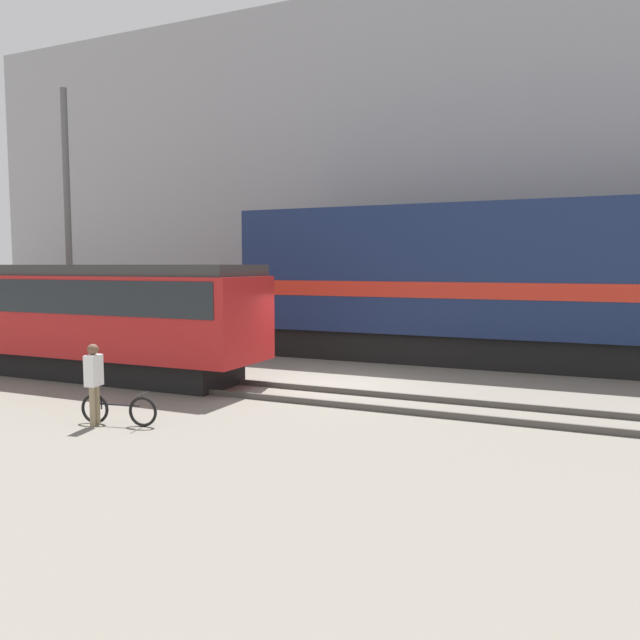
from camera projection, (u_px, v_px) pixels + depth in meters
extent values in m
plane|color=slate|center=(330.00, 385.00, 16.67)|extent=(120.00, 120.00, 0.00)
cube|color=#47423D|center=(291.00, 400.00, 14.52)|extent=(60.00, 0.07, 0.14)
cube|color=#47423D|center=(316.00, 389.00, 15.82)|extent=(60.00, 0.07, 0.14)
cube|color=#47423D|center=(384.00, 359.00, 20.84)|extent=(60.00, 0.07, 0.14)
cube|color=#47423D|center=(397.00, 353.00, 22.15)|extent=(60.00, 0.07, 0.14)
cube|color=#99999E|center=(442.00, 174.00, 27.35)|extent=(46.31, 6.00, 14.40)
cube|color=black|center=(488.00, 349.00, 20.13)|extent=(15.24, 2.55, 1.00)
cube|color=navy|center=(490.00, 270.00, 19.90)|extent=(16.56, 3.00, 4.09)
cube|color=red|center=(489.00, 289.00, 19.96)|extent=(16.23, 3.04, 0.50)
cube|color=black|center=(61.00, 362.00, 18.39)|extent=(11.43, 2.00, 0.70)
cube|color=#B21E1E|center=(59.00, 313.00, 18.26)|extent=(12.99, 2.50, 2.21)
cube|color=#1E2328|center=(58.00, 294.00, 18.21)|extent=(12.47, 2.54, 0.90)
cube|color=#333333|center=(57.00, 270.00, 18.15)|extent=(12.73, 2.38, 0.30)
torus|color=black|center=(143.00, 412.00, 12.35)|extent=(0.61, 0.17, 0.61)
torus|color=black|center=(95.00, 409.00, 12.60)|extent=(0.61, 0.17, 0.61)
cylinder|color=black|center=(118.00, 405.00, 12.46)|extent=(0.90, 0.20, 0.04)
cylinder|color=black|center=(101.00, 402.00, 12.55)|extent=(0.03, 0.03, 0.27)
cylinder|color=#262626|center=(142.00, 394.00, 12.32)|extent=(0.11, 0.44, 0.02)
cylinder|color=#8C7A5B|center=(97.00, 405.00, 12.50)|extent=(0.11, 0.11, 0.81)
cylinder|color=#8C7A5B|center=(92.00, 407.00, 12.35)|extent=(0.11, 0.11, 0.81)
cube|color=white|center=(94.00, 370.00, 12.36)|extent=(0.28, 0.39, 0.62)
sphere|color=brown|center=(93.00, 349.00, 12.32)|extent=(0.22, 0.22, 0.22)
cylinder|color=#595959|center=(68.00, 223.00, 22.43)|extent=(0.23, 0.23, 9.45)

